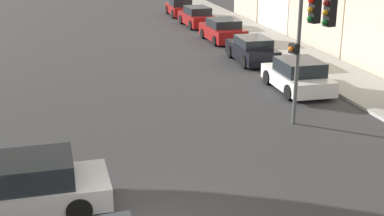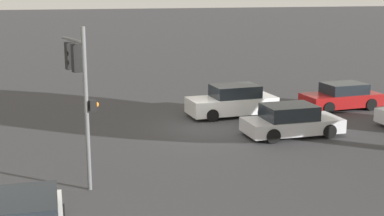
% 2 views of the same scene
% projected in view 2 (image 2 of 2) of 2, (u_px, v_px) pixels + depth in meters
% --- Properties ---
extents(ground_plane, '(300.00, 300.00, 0.00)m').
position_uv_depth(ground_plane, '(212.00, 127.00, 25.15)').
color(ground_plane, '#333335').
extents(traffic_signal, '(0.96, 2.26, 5.27)m').
position_uv_depth(traffic_signal, '(80.00, 75.00, 17.20)').
color(traffic_signal, '#515456').
rests_on(traffic_signal, ground_plane).
extents(crossing_car_0, '(4.59, 2.14, 1.58)m').
position_uv_depth(crossing_car_0, '(232.00, 101.00, 27.36)').
color(crossing_car_0, silver).
rests_on(crossing_car_0, ground_plane).
extents(crossing_car_1, '(4.32, 2.04, 1.40)m').
position_uv_depth(crossing_car_1, '(291.00, 121.00, 23.64)').
color(crossing_car_1, '#B7B7BC').
rests_on(crossing_car_1, ground_plane).
extents(crossing_car_2, '(4.31, 2.10, 1.40)m').
position_uv_depth(crossing_car_2, '(342.00, 97.00, 28.93)').
color(crossing_car_2, maroon).
rests_on(crossing_car_2, ground_plane).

